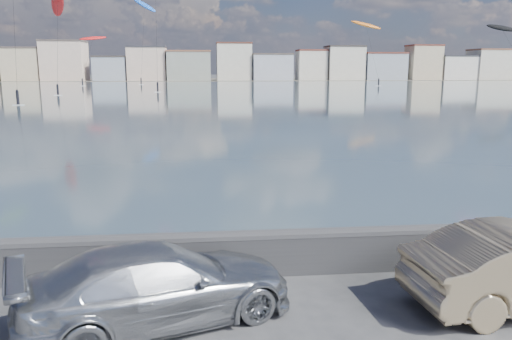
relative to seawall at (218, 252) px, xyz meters
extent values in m
plane|color=#333335|center=(0.00, -2.70, -0.58)|extent=(700.00, 700.00, 0.00)
cube|color=#3C5560|center=(0.00, 88.80, -0.58)|extent=(500.00, 177.00, 0.00)
cube|color=#4C473D|center=(0.00, 197.30, -0.57)|extent=(500.00, 60.00, 0.00)
cube|color=#28282B|center=(0.00, 0.00, -0.13)|extent=(400.00, 0.35, 0.90)
cylinder|color=#28282B|center=(0.00, 0.00, 0.32)|extent=(400.00, 0.36, 0.36)
cube|color=beige|center=(-66.00, 183.30, 5.17)|extent=(13.00, 11.00, 11.50)
cube|color=#4C423D|center=(-66.00, 183.30, 11.22)|extent=(13.26, 11.22, 0.60)
cube|color=beige|center=(-51.50, 183.30, 6.42)|extent=(15.00, 12.00, 14.00)
cube|color=#4C423D|center=(-51.50, 183.30, 13.72)|extent=(15.30, 12.24, 0.60)
cube|color=#9EA8B7|center=(-35.00, 183.30, 3.67)|extent=(12.00, 10.00, 8.50)
cube|color=#383330|center=(-35.00, 183.30, 8.22)|extent=(12.24, 10.20, 0.60)
cube|color=beige|center=(-21.50, 183.30, 5.42)|extent=(14.00, 11.00, 12.00)
cube|color=#2D2D33|center=(-21.50, 183.30, 11.72)|extent=(14.28, 11.22, 0.60)
cube|color=gray|center=(-6.00, 183.30, 4.67)|extent=(16.00, 13.00, 10.50)
cube|color=brown|center=(-6.00, 183.30, 10.22)|extent=(16.32, 13.26, 0.60)
cube|color=beige|center=(11.00, 183.30, 6.17)|extent=(13.00, 10.00, 13.50)
cube|color=#562D23|center=(11.00, 183.30, 13.22)|extent=(13.26, 10.20, 0.60)
cube|color=#B2B7C6|center=(25.50, 183.30, 4.17)|extent=(15.00, 12.00, 9.50)
cube|color=#4C423D|center=(25.50, 183.30, 9.22)|extent=(15.30, 12.24, 0.60)
cube|color=silver|center=(41.00, 183.30, 4.92)|extent=(11.00, 9.00, 11.00)
cube|color=brown|center=(41.00, 183.30, 10.72)|extent=(11.22, 9.18, 0.60)
cube|color=silver|center=(54.00, 183.30, 5.67)|extent=(14.00, 11.00, 12.50)
cube|color=#383330|center=(54.00, 183.30, 12.22)|extent=(14.28, 11.22, 0.60)
cube|color=#9EA8B7|center=(69.50, 183.30, 4.42)|extent=(16.00, 12.00, 10.00)
cube|color=brown|center=(69.50, 183.30, 9.72)|extent=(16.32, 12.24, 0.60)
cube|color=beige|center=(86.00, 183.30, 5.92)|extent=(12.00, 10.00, 13.00)
cube|color=brown|center=(86.00, 183.30, 12.72)|extent=(12.24, 10.20, 0.60)
cube|color=white|center=(99.50, 183.30, 3.92)|extent=(14.00, 11.00, 9.00)
cube|color=#2D2D33|center=(99.50, 183.30, 8.72)|extent=(14.28, 11.22, 0.60)
cube|color=beige|center=(114.00, 183.30, 5.17)|extent=(15.00, 12.00, 11.50)
cube|color=brown|center=(114.00, 183.30, 11.22)|extent=(15.30, 12.24, 0.60)
imported|color=#ACAFB3|center=(-1.15, -1.95, 0.16)|extent=(5.49, 3.68, 1.48)
ellipsoid|color=red|center=(-31.88, 140.65, 12.45)|extent=(7.98, 4.66, 2.08)
cube|color=white|center=(-32.30, 126.32, -0.53)|extent=(1.40, 0.42, 0.08)
cylinder|color=black|center=(-32.30, 126.32, 0.37)|extent=(0.36, 0.36, 1.70)
sphere|color=black|center=(-32.30, 126.32, 1.27)|extent=(0.28, 0.28, 0.28)
cylinder|color=black|center=(-32.09, 133.48, 6.58)|extent=(0.45, 14.36, 11.75)
cube|color=white|center=(-9.43, 89.46, -0.53)|extent=(1.40, 0.42, 0.08)
cylinder|color=black|center=(-9.43, 89.46, 0.37)|extent=(0.36, 0.36, 1.70)
sphere|color=black|center=(-9.43, 89.46, 1.27)|extent=(0.28, 0.28, 0.28)
cylinder|color=black|center=(-9.69, 94.96, 16.21)|extent=(0.54, 11.03, 30.99)
cube|color=white|center=(-24.00, 56.00, -0.53)|extent=(1.40, 0.42, 0.08)
cylinder|color=black|center=(-24.00, 56.00, 0.37)|extent=(0.36, 0.36, 1.70)
sphere|color=black|center=(-24.00, 56.00, 1.27)|extent=(0.28, 0.28, 0.28)
ellipsoid|color=orange|center=(44.23, 127.67, 15.68)|extent=(9.00, 3.04, 3.61)
cube|color=white|center=(45.39, 118.58, -0.53)|extent=(1.40, 0.42, 0.08)
cylinder|color=black|center=(45.39, 118.58, 0.37)|extent=(0.36, 0.36, 1.70)
sphere|color=black|center=(45.39, 118.58, 1.27)|extent=(0.28, 0.28, 0.28)
cylinder|color=black|center=(44.81, 123.13, 8.20)|extent=(1.20, 9.12, 14.98)
ellipsoid|color=blue|center=(-17.99, 150.20, 22.76)|extent=(8.49, 6.72, 5.50)
cube|color=white|center=(-18.23, 135.52, -0.53)|extent=(1.40, 0.42, 0.08)
cylinder|color=black|center=(-18.23, 135.52, 0.37)|extent=(0.36, 0.36, 1.70)
sphere|color=black|center=(-18.23, 135.52, 1.27)|extent=(0.28, 0.28, 0.28)
cylinder|color=black|center=(-18.11, 142.86, 11.74)|extent=(0.27, 14.70, 22.06)
ellipsoid|color=red|center=(-27.36, 90.17, 15.99)|extent=(4.86, 7.57, 5.60)
cube|color=white|center=(-25.57, 79.45, -0.53)|extent=(1.40, 0.42, 0.08)
cylinder|color=black|center=(-25.57, 79.45, 0.37)|extent=(0.36, 0.36, 1.70)
sphere|color=black|center=(-25.57, 79.45, 1.27)|extent=(0.28, 0.28, 0.28)
cylinder|color=black|center=(-26.47, 84.81, 8.35)|extent=(1.83, 10.74, 15.29)
ellipsoid|color=black|center=(81.77, 124.64, 14.95)|extent=(7.04, 8.07, 3.84)
camera|label=1|loc=(-0.22, -10.72, 4.10)|focal=35.00mm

